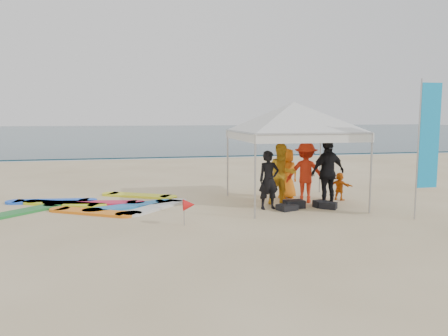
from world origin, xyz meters
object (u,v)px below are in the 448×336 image
Objects in this scene: person_orange_b at (287,174)px; person_black_b at (328,173)px; canopy_tent at (294,102)px; surfboard_spread at (95,205)px; person_orange_a at (306,172)px; person_seated at (340,186)px; marker_pennant at (189,205)px; feather_flag at (428,137)px; person_yellow at (282,174)px; person_black_a at (269,180)px.

person_black_b is at bearing 110.02° from person_orange_b.
surfboard_spread is at bearing 171.43° from canopy_tent.
person_orange_b is 0.30× the size of surfboard_spread.
person_orange_a is 0.40× the size of canopy_tent.
marker_pennant is (-4.98, -2.16, 0.06)m from person_seated.
feather_flag reaches higher than surfboard_spread.
person_black_b is 4.47m from marker_pennant.
person_yellow reaches higher than person_seated.
feather_flag reaches higher than canopy_tent.
canopy_tent is at bearing 39.02° from person_orange_a.
surfboard_spread is at bearing 51.41° from person_seated.
person_yellow is at bearing -170.78° from canopy_tent.
person_orange_a reaches higher than person_seated.
person_orange_a reaches higher than surfboard_spread.
person_black_b is 0.43× the size of canopy_tent.
person_yellow reaches higher than surfboard_spread.
person_black_b is at bearing 18.52° from marker_pennant.
marker_pennant is at bearing 174.48° from feather_flag.
person_black_a reaches higher than surfboard_spread.
person_black_a is at bearing -145.05° from person_yellow.
person_black_a is at bearing -13.91° from person_black_b.
person_black_b is 1.56m from person_orange_b.
person_black_b is 1.23× the size of person_orange_b.
person_seated is (2.56, 0.79, -0.39)m from person_black_a.
person_black_a is 1.74m from person_orange_b.
person_black_b is 0.56× the size of feather_flag.
person_black_b is 6.81m from surfboard_spread.
person_orange_a is 3.57m from feather_flag.
person_seated is (1.98, 0.27, -0.47)m from person_yellow.
canopy_tent is at bearing 63.99° from person_seated.
person_black_a is 0.47× the size of feather_flag.
person_black_b is at bearing -31.39° from canopy_tent.
person_orange_a is at bearing 128.82° from feather_flag.
person_seated is at bearing 0.78° from person_yellow.
person_yellow is at bearing 37.21° from person_orange_a.
person_yellow is 2.08× the size of person_seated.
person_orange_a is 6.30m from surfboard_spread.
person_yellow is 2.12m from canopy_tent.
person_black_b is 2.84m from feather_flag.
person_black_b is 0.37× the size of surfboard_spread.
person_seated is at bearing 109.17° from feather_flag.
person_orange_a is at bearing -6.88° from surfboard_spread.
person_orange_b is (-0.34, 0.70, -0.11)m from person_orange_a.
person_black_b is 3.06× the size of marker_pennant.
feather_flag reaches higher than person_black_b.
person_seated is at bearing 12.18° from person_black_a.
feather_flag is (2.59, -2.52, -0.92)m from canopy_tent.
person_orange_b is (1.04, 1.39, -0.03)m from person_black_a.
feather_flag is (2.93, -2.46, 1.17)m from person_yellow.
person_orange_a is 0.77m from person_black_b.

